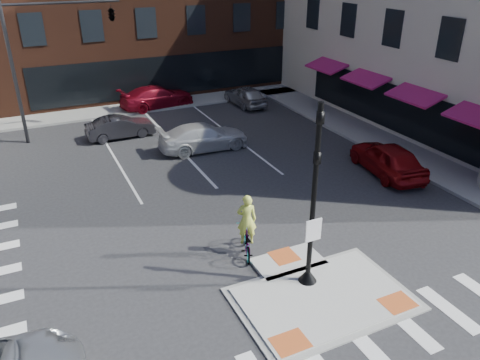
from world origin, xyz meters
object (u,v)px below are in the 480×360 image
bg_car_dark (120,127)px  bg_car_silver (245,96)px  red_sedan (387,158)px  cyclist (247,234)px  bg_car_red (157,97)px  white_pickup (204,137)px

bg_car_dark → bg_car_silver: bearing=-74.9°
bg_car_dark → bg_car_silver: bg_car_silver is taller
red_sedan → bg_car_silver: red_sedan is taller
bg_car_silver → cyclist: 18.33m
bg_car_dark → cyclist: cyclist is taller
red_sedan → bg_car_red: 17.00m
white_pickup → bg_car_dark: size_ratio=1.27×
bg_car_red → bg_car_dark: bearing=136.2°
bg_car_dark → bg_car_silver: 9.82m
red_sedan → white_pickup: bearing=-35.9°
red_sedan → bg_car_red: red_sedan is taller
white_pickup → bg_car_red: 8.72m
white_pickup → cyclist: cyclist is taller
red_sedan → white_pickup: size_ratio=0.94×
bg_car_red → cyclist: 18.83m
white_pickup → bg_car_silver: size_ratio=1.20×
red_sedan → cyclist: cyclist is taller
white_pickup → bg_car_red: size_ratio=0.95×
bg_car_silver → cyclist: cyclist is taller
cyclist → bg_car_red: bearing=-75.4°
bg_car_silver → white_pickup: bearing=45.3°
white_pickup → cyclist: bearing=168.8°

